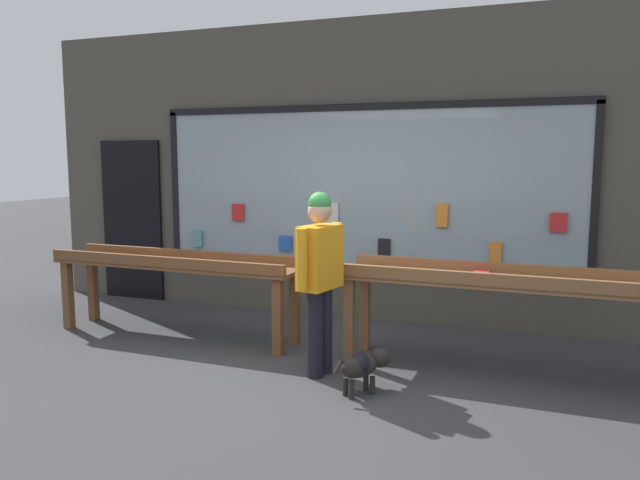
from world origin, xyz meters
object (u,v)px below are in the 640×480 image
(display_table_right, at_px, (499,288))
(person_browsing, at_px, (320,271))
(display_table_left, at_px, (175,270))
(small_dog, at_px, (363,365))

(display_table_right, height_order, person_browsing, person_browsing)
(display_table_left, distance_m, small_dog, 2.54)
(display_table_left, bearing_deg, display_table_right, -0.00)
(display_table_right, distance_m, small_dog, 1.40)
(display_table_left, bearing_deg, small_dog, -20.98)
(display_table_left, xyz_separation_m, small_dog, (2.33, -0.89, -0.47))
(display_table_left, height_order, small_dog, display_table_left)
(person_browsing, distance_m, small_dog, 0.89)
(display_table_right, height_order, small_dog, display_table_right)
(person_browsing, xyz_separation_m, small_dog, (0.48, -0.30, -0.68))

